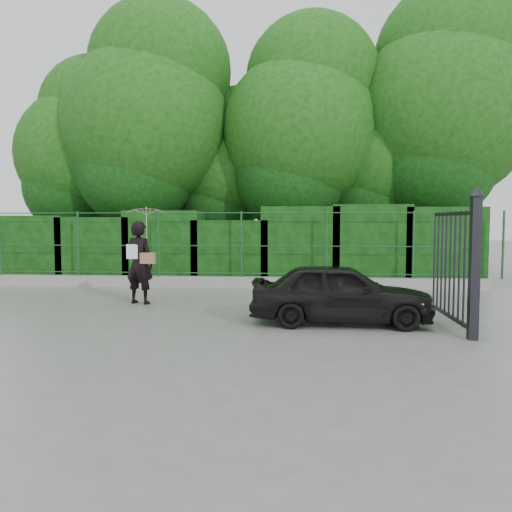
{
  "coord_description": "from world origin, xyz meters",
  "views": [
    {
      "loc": [
        1.87,
        -9.01,
        1.82
      ],
      "look_at": [
        1.06,
        1.3,
        1.1
      ],
      "focal_mm": 35.0,
      "sensor_mm": 36.0,
      "label": 1
    }
  ],
  "objects": [
    {
      "name": "ground",
      "position": [
        0.0,
        0.0,
        0.0
      ],
      "size": [
        80.0,
        80.0,
        0.0
      ],
      "primitive_type": "plane",
      "color": "gray"
    },
    {
      "name": "car",
      "position": [
        2.68,
        -0.1,
        0.55
      ],
      "size": [
        3.24,
        1.37,
        1.09
      ],
      "primitive_type": "imported",
      "rotation": [
        0.0,
        0.0,
        1.55
      ],
      "color": "black",
      "rests_on": "ground"
    },
    {
      "name": "fence",
      "position": [
        0.22,
        4.5,
        1.2
      ],
      "size": [
        14.13,
        0.06,
        1.8
      ],
      "color": "#1A4E25",
      "rests_on": "kerb"
    },
    {
      "name": "gate",
      "position": [
        4.6,
        -0.72,
        1.19
      ],
      "size": [
        0.22,
        2.33,
        2.36
      ],
      "color": "black",
      "rests_on": "ground"
    },
    {
      "name": "trees",
      "position": [
        1.14,
        7.74,
        4.62
      ],
      "size": [
        17.1,
        6.15,
        8.08
      ],
      "color": "black",
      "rests_on": "ground"
    },
    {
      "name": "kerb",
      "position": [
        0.0,
        4.5,
        0.15
      ],
      "size": [
        14.0,
        0.25,
        0.3
      ],
      "primitive_type": "cube",
      "color": "#9E9E99",
      "rests_on": "ground"
    },
    {
      "name": "hedge",
      "position": [
        0.21,
        5.5,
        1.05
      ],
      "size": [
        14.2,
        1.2,
        2.29
      ],
      "color": "black",
      "rests_on": "ground"
    },
    {
      "name": "woman",
      "position": [
        -1.47,
        1.73,
        1.38
      ],
      "size": [
        0.98,
        0.92,
        2.16
      ],
      "color": "black",
      "rests_on": "ground"
    }
  ]
}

